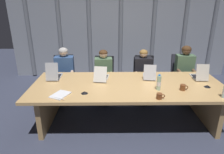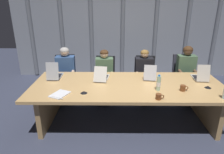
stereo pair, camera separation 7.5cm
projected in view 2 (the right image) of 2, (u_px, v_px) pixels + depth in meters
name	position (u px, v px, depth m)	size (l,w,h in m)	color
ground_plane	(127.00, 121.00, 3.79)	(12.31, 12.31, 0.00)	#383D51
conference_table	(128.00, 92.00, 3.58)	(3.35, 1.33, 0.73)	tan
curtain_backdrop	(123.00, 22.00, 5.60)	(6.15, 0.17, 3.14)	gray
laptop_left_end	(55.00, 75.00, 3.82)	(0.23, 0.42, 0.34)	#A8ADB7
laptop_left_mid	(102.00, 76.00, 3.77)	(0.29, 0.46, 0.27)	beige
laptop_center	(150.00, 75.00, 3.81)	(0.27, 0.42, 0.29)	#BCBCC1
laptop_right_mid	(200.00, 76.00, 3.75)	(0.25, 0.41, 0.31)	beige
office_chair_left_end	(66.00, 82.00, 4.66)	(0.60, 0.61, 0.95)	black
office_chair_left_mid	(105.00, 82.00, 4.65)	(0.60, 0.60, 0.93)	black
office_chair_center	(145.00, 82.00, 4.64)	(0.60, 0.60, 0.93)	black
office_chair_right_mid	(183.00, 82.00, 4.63)	(0.60, 0.60, 0.97)	#2D2D38
person_left_end	(65.00, 71.00, 4.40)	(0.44, 0.57, 1.18)	#335184
person_left_mid	(104.00, 73.00, 4.40)	(0.41, 0.56, 1.13)	#4C6B4C
person_center	(144.00, 73.00, 4.39)	(0.40, 0.55, 1.13)	black
person_right_mid	(187.00, 70.00, 4.37)	(0.41, 0.56, 1.21)	#4C6B4C
water_bottle_secondary	(159.00, 83.00, 3.26)	(0.07, 0.07, 0.27)	#ADD1B2
coffee_mug_near	(159.00, 97.00, 2.99)	(0.13, 0.09, 0.09)	brown
coffee_mug_far	(183.00, 88.00, 3.27)	(0.13, 0.09, 0.10)	brown
conference_mic_left_side	(84.00, 92.00, 3.19)	(0.11, 0.11, 0.04)	black
conference_mic_middle	(208.00, 87.00, 3.39)	(0.11, 0.11, 0.04)	black
spiral_notepad	(60.00, 94.00, 3.14)	(0.33, 0.37, 0.03)	silver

